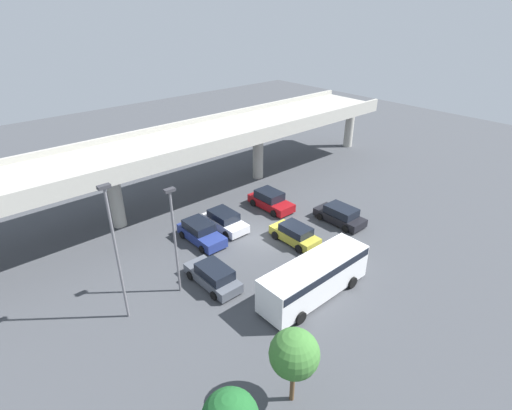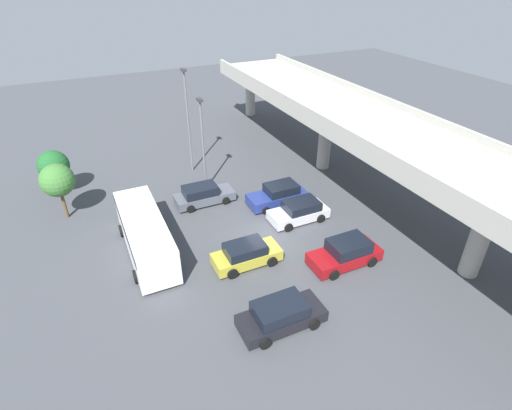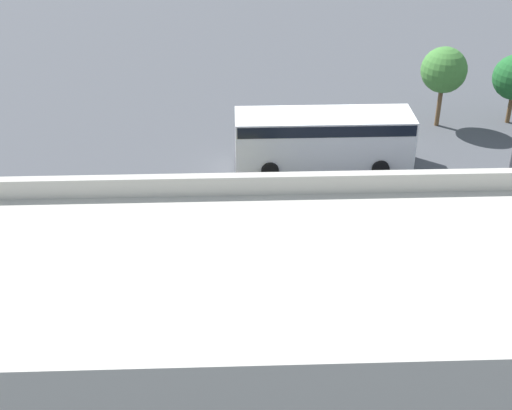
{
  "view_description": "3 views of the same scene",
  "coord_description": "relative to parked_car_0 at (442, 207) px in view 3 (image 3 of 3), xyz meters",
  "views": [
    {
      "loc": [
        -19.38,
        -20.99,
        17.93
      ],
      "look_at": [
        0.83,
        2.05,
        2.08
      ],
      "focal_mm": 28.0,
      "sensor_mm": 36.0,
      "label": 1
    },
    {
      "loc": [
        19.75,
        -9.91,
        16.74
      ],
      "look_at": [
        -0.77,
        -0.28,
        2.69
      ],
      "focal_mm": 28.0,
      "sensor_mm": 36.0,
      "label": 2
    },
    {
      "loc": [
        2.02,
        23.44,
        15.98
      ],
      "look_at": [
        1.15,
        -0.1,
        2.17
      ],
      "focal_mm": 50.0,
      "sensor_mm": 36.0,
      "label": 3
    }
  ],
  "objects": [
    {
      "name": "ground_plane",
      "position": [
        6.8,
        2.1,
        -0.73
      ],
      "size": [
        105.37,
        105.37,
        0.0
      ],
      "primitive_type": "plane",
      "color": "#424449"
    },
    {
      "name": "highway_overpass",
      "position": [
        6.8,
        12.21,
        5.04
      ],
      "size": [
        50.33,
        7.49,
        6.99
      ],
      "color": "#ADAAA0",
      "rests_on": "ground_plane"
    },
    {
      "name": "parked_car_0",
      "position": [
        0.0,
        0.0,
        0.0
      ],
      "size": [
        2.09,
        4.69,
        1.55
      ],
      "rotation": [
        0.0,
        0.0,
        1.57
      ],
      "color": "#515660",
      "rests_on": "ground_plane"
    },
    {
      "name": "parked_car_1",
      "position": [
        2.61,
        5.35,
        0.04
      ],
      "size": [
        2.19,
        4.66,
        1.65
      ],
      "rotation": [
        0.0,
        0.0,
        -1.57
      ],
      "color": "navy",
      "rests_on": "ground_plane"
    },
    {
      "name": "parked_car_2",
      "position": [
        5.34,
        5.69,
        0.0
      ],
      "size": [
        2.2,
        4.42,
        1.54
      ],
      "rotation": [
        0.0,
        0.0,
        -1.57
      ],
      "color": "silver",
      "rests_on": "ground_plane"
    },
    {
      "name": "parked_car_3",
      "position": [
        8.31,
        0.06,
        0.01
      ],
      "size": [
        2.04,
        4.36,
        1.55
      ],
      "rotation": [
        0.0,
        0.0,
        1.57
      ],
      "color": "gold",
      "rests_on": "ground_plane"
    },
    {
      "name": "parked_car_4",
      "position": [
        10.94,
        5.82,
        0.06
      ],
      "size": [
        2.23,
        4.67,
        1.7
      ],
      "rotation": [
        0.0,
        0.0,
        -1.57
      ],
      "color": "maroon",
      "rests_on": "ground_plane"
    },
    {
      "name": "parked_car_5",
      "position": [
        13.71,
        -0.34,
        0.02
      ],
      "size": [
        2.2,
        4.65,
        1.57
      ],
      "rotation": [
        0.0,
        0.0,
        1.57
      ],
      "color": "black",
      "rests_on": "ground_plane"
    },
    {
      "name": "shuttle_bus",
      "position": [
        4.43,
        -5.41,
        0.87
      ],
      "size": [
        8.45,
        2.75,
        2.69
      ],
      "color": "white",
      "rests_on": "ground_plane"
    },
    {
      "name": "tree_front_centre",
      "position": [
        -2.41,
        -10.02,
        2.41
      ],
      "size": [
        2.43,
        2.43,
        4.38
      ],
      "color": "brown",
      "rests_on": "ground_plane"
    }
  ]
}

